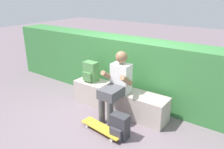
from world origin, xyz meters
TOP-DOWN VIEW (x-y plane):
  - ground_plane at (0.00, 0.00)m, footprint 24.00×24.00m
  - bench_main at (0.00, 0.33)m, footprint 1.94×0.42m
  - person_skater at (0.10, 0.12)m, footprint 0.49×0.62m
  - skateboard_near_person at (0.19, -0.43)m, footprint 0.82×0.29m
  - backpack_on_bench at (-0.67, 0.32)m, footprint 0.28×0.23m
  - backpack_on_ground at (0.50, -0.37)m, footprint 0.28×0.23m
  - hedge_row at (-0.20, 0.99)m, footprint 6.37×0.60m

SIDE VIEW (x-z plane):
  - ground_plane at x=0.00m, z-range 0.00..0.00m
  - skateboard_near_person at x=0.19m, z-range 0.03..0.12m
  - backpack_on_ground at x=0.50m, z-range -0.01..0.39m
  - bench_main at x=0.00m, z-range 0.00..0.46m
  - hedge_row at x=-0.20m, z-range 0.00..1.28m
  - backpack_on_bench at x=-0.67m, z-range 0.45..0.85m
  - person_skater at x=0.10m, z-range 0.05..1.26m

